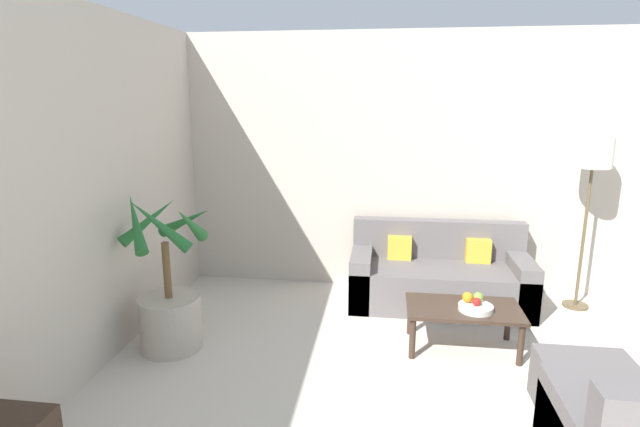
{
  "coord_description": "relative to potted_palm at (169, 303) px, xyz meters",
  "views": [
    {
      "loc": [
        -1.11,
        0.8,
        2.03
      ],
      "look_at": [
        -1.7,
        5.19,
        1.0
      ],
      "focal_mm": 28.0,
      "sensor_mm": 36.0,
      "label": 1
    }
  ],
  "objects": [
    {
      "name": "potted_palm",
      "position": [
        0.0,
        0.0,
        0.0
      ],
      "size": [
        0.74,
        0.73,
        1.33
      ],
      "color": "#ADA393",
      "rests_on": "ground_plane"
    },
    {
      "name": "orange_fruit",
      "position": [
        2.41,
        0.29,
        0.06
      ],
      "size": [
        0.09,
        0.09,
        0.09
      ],
      "color": "orange",
      "rests_on": "fruit_bowl"
    },
    {
      "name": "ottoman",
      "position": [
        3.07,
        -0.51,
        -0.21
      ],
      "size": [
        0.6,
        0.49,
        0.37
      ],
      "color": "#605B5B",
      "rests_on": "ground_plane"
    },
    {
      "name": "fruit_bowl",
      "position": [
        2.47,
        0.24,
        -0.0
      ],
      "size": [
        0.27,
        0.27,
        0.05
      ],
      "color": "beige",
      "rests_on": "coffee_table"
    },
    {
      "name": "sofa_loveseat",
      "position": [
        2.28,
        1.23,
        -0.12
      ],
      "size": [
        1.74,
        0.77,
        0.8
      ],
      "color": "#605B5B",
      "rests_on": "ground_plane"
    },
    {
      "name": "wall_back",
      "position": [
        2.84,
        1.69,
        0.96
      ],
      "size": [
        8.07,
        0.06,
        2.7
      ],
      "color": "#BCB2A3",
      "rests_on": "ground_plane"
    },
    {
      "name": "apple_green",
      "position": [
        2.5,
        0.31,
        0.06
      ],
      "size": [
        0.08,
        0.08,
        0.08
      ],
      "color": "olive",
      "rests_on": "fruit_bowl"
    },
    {
      "name": "apple_red",
      "position": [
        2.47,
        0.23,
        0.06
      ],
      "size": [
        0.07,
        0.07,
        0.07
      ],
      "color": "red",
      "rests_on": "fruit_bowl"
    },
    {
      "name": "floor_lamp",
      "position": [
        3.64,
        1.32,
        1.05
      ],
      "size": [
        0.33,
        0.33,
        1.68
      ],
      "color": "brown",
      "rests_on": "ground_plane"
    },
    {
      "name": "coffee_table",
      "position": [
        2.39,
        0.3,
        -0.07
      ],
      "size": [
        0.92,
        0.52,
        0.37
      ],
      "color": "#38281E",
      "rests_on": "ground_plane"
    }
  ]
}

